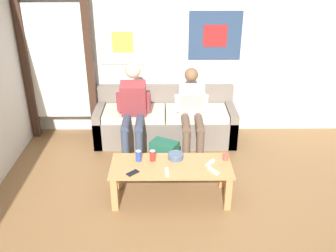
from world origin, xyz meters
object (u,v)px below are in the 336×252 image
object	(u,v)px
drink_can_blue	(138,156)
game_controller_near_right	(213,171)
game_controller_near_left	(210,163)
game_controller_far_center	(167,172)
ceramic_bowl	(176,156)
person_seated_adult	(133,108)
cell_phone	(133,173)
pillar_candle	(226,157)
person_seated_teen	(192,110)
couch	(165,122)
coffee_table	(171,171)
drink_can_red	(153,156)
backpack	(164,155)

from	to	relation	value
drink_can_blue	game_controller_near_right	world-z (taller)	drink_can_blue
game_controller_near_left	game_controller_far_center	world-z (taller)	same
game_controller_near_right	ceramic_bowl	bearing A→B (deg)	144.77
person_seated_adult	cell_phone	distance (m)	1.27
pillar_candle	game_controller_near_right	distance (m)	0.30
game_controller_near_left	game_controller_far_center	bearing A→B (deg)	-159.22
game_controller_near_right	game_controller_far_center	size ratio (longest dim) A/B	0.95
game_controller_far_center	ceramic_bowl	bearing A→B (deg)	71.24
person_seated_teen	couch	bearing A→B (deg)	135.84
game_controller_near_left	coffee_table	bearing A→B (deg)	-176.90
person_seated_teen	game_controller_near_right	world-z (taller)	person_seated_teen
person_seated_teen	drink_can_blue	size ratio (longest dim) A/B	9.03
person_seated_adult	drink_can_red	world-z (taller)	person_seated_adult
coffee_table	game_controller_far_center	world-z (taller)	game_controller_far_center
person_seated_teen	drink_can_blue	bearing A→B (deg)	-123.41
person_seated_adult	backpack	xyz separation A→B (m)	(0.41, -0.42, -0.50)
pillar_candle	coffee_table	bearing A→B (deg)	-170.42
coffee_table	game_controller_far_center	bearing A→B (deg)	-106.49
drink_can_blue	cell_phone	world-z (taller)	drink_can_blue
person_seated_adult	couch	bearing A→B (deg)	40.64
ceramic_bowl	pillar_candle	size ratio (longest dim) A/B	1.87
drink_can_red	person_seated_adult	bearing A→B (deg)	106.24
backpack	game_controller_far_center	bearing A→B (deg)	-87.63
coffee_table	backpack	size ratio (longest dim) A/B	3.35
couch	game_controller_near_right	distance (m)	1.68
coffee_table	drink_can_red	xyz separation A→B (m)	(-0.21, 0.10, 0.14)
drink_can_red	game_controller_far_center	xyz separation A→B (m)	(0.16, -0.26, -0.05)
person_seated_adult	cell_phone	bearing A→B (deg)	-86.32
person_seated_teen	drink_can_red	distance (m)	1.13
person_seated_adult	coffee_table	bearing A→B (deg)	-65.48
person_seated_teen	game_controller_near_right	size ratio (longest dim) A/B	8.06
drink_can_blue	game_controller_near_right	size ratio (longest dim) A/B	0.89
couch	drink_can_red	distance (m)	1.37
game_controller_near_right	cell_phone	world-z (taller)	game_controller_near_right
person_seated_adult	pillar_candle	bearing A→B (deg)	-41.28
pillar_candle	drink_can_red	bearing A→B (deg)	-179.74
coffee_table	drink_can_red	distance (m)	0.27
game_controller_near_left	drink_can_red	bearing A→B (deg)	173.16
backpack	game_controller_far_center	world-z (taller)	game_controller_far_center
backpack	game_controller_near_right	size ratio (longest dim) A/B	2.88
cell_phone	drink_can_blue	bearing A→B (deg)	79.83
drink_can_blue	game_controller_near_right	distance (m)	0.85
pillar_candle	game_controller_near_right	xyz separation A→B (m)	(-0.17, -0.25, -0.03)
couch	person_seated_adult	xyz separation A→B (m)	(-0.43, -0.37, 0.39)
drink_can_red	game_controller_near_left	bearing A→B (deg)	-6.84
backpack	ceramic_bowl	size ratio (longest dim) A/B	2.22
ceramic_bowl	pillar_candle	world-z (taller)	pillar_candle
couch	backpack	size ratio (longest dim) A/B	5.06
pillar_candle	game_controller_near_left	world-z (taller)	pillar_candle
ceramic_bowl	game_controller_far_center	size ratio (longest dim) A/B	1.23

